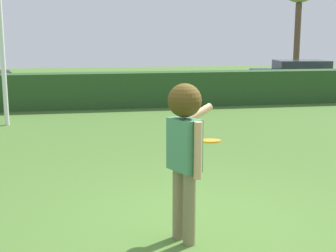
{
  "coord_description": "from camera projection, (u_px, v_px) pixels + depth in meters",
  "views": [
    {
      "loc": [
        -1.33,
        -5.33,
        2.31
      ],
      "look_at": [
        -0.24,
        0.6,
        1.15
      ],
      "focal_mm": 50.43,
      "sensor_mm": 36.0,
      "label": 1
    }
  ],
  "objects": [
    {
      "name": "hedge_row",
      "position": [
        123.0,
        90.0,
        15.42
      ],
      "size": [
        18.61,
        0.9,
        1.13
      ],
      "primitive_type": "cube",
      "color": "#284C22",
      "rests_on": "ground"
    },
    {
      "name": "person",
      "position": [
        185.0,
        140.0,
        5.17
      ],
      "size": [
        0.63,
        0.76,
        1.81
      ],
      "color": "#7D7250",
      "rests_on": "ground"
    },
    {
      "name": "parked_car_blue",
      "position": [
        301.0,
        73.0,
        20.63
      ],
      "size": [
        4.39,
        2.25,
        1.25
      ],
      "color": "#263FA5",
      "rests_on": "ground"
    },
    {
      "name": "ground_plane",
      "position": [
        196.0,
        226.0,
        5.82
      ],
      "size": [
        60.0,
        60.0,
        0.0
      ],
      "primitive_type": "plane",
      "color": "#476F2C"
    },
    {
      "name": "frisbee",
      "position": [
        210.0,
        141.0,
        5.63
      ],
      "size": [
        0.26,
        0.26,
        0.04
      ],
      "color": "orange"
    }
  ]
}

